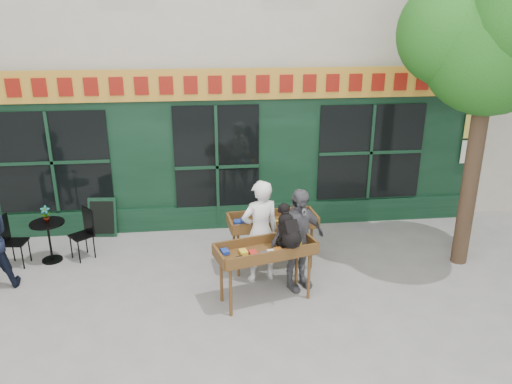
# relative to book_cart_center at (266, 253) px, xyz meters

# --- Properties ---
(ground) EXTENTS (80.00, 80.00, 0.00)m
(ground) POSITION_rel_book_cart_center_xyz_m (-0.61, 0.58, -0.82)
(ground) COLOR slate
(ground) RESTS_ON ground
(street_tree) EXTENTS (3.05, 2.90, 5.60)m
(street_tree) POSITION_rel_book_cart_center_xyz_m (3.73, 0.94, 3.29)
(street_tree) COLOR #382619
(street_tree) RESTS_ON ground
(book_cart_center) EXTENTS (1.61, 0.99, 0.99)m
(book_cart_center) POSITION_rel_book_cart_center_xyz_m (0.00, 0.00, 0.00)
(book_cart_center) COLOR brown
(book_cart_center) RESTS_ON ground
(dog) EXTENTS (0.49, 0.67, 0.60)m
(dog) POSITION_rel_book_cart_center_xyz_m (0.35, -0.05, 0.47)
(dog) COLOR black
(dog) RESTS_ON book_cart_center
(woman) EXTENTS (0.74, 0.58, 1.78)m
(woman) POSITION_rel_book_cart_center_xyz_m (0.00, 0.65, 0.07)
(woman) COLOR white
(woman) RESTS_ON ground
(book_cart_right) EXTENTS (1.55, 0.75, 0.99)m
(book_cart_right) POSITION_rel_book_cart_center_xyz_m (0.27, 1.09, 0.00)
(book_cart_right) COLOR brown
(book_cart_right) RESTS_ON ground
(man_right) EXTENTS (1.09, 0.81, 1.72)m
(man_right) POSITION_rel_book_cart_center_xyz_m (0.57, 0.34, 0.04)
(man_right) COLOR #525257
(man_right) RESTS_ON ground
(bistro_table) EXTENTS (0.60, 0.60, 0.76)m
(bistro_table) POSITION_rel_book_cart_center_xyz_m (-3.71, 1.75, -0.28)
(bistro_table) COLOR black
(bistro_table) RESTS_ON ground
(bistro_chair_left) EXTENTS (0.40, 0.40, 0.95)m
(bistro_chair_left) POSITION_rel_book_cart_center_xyz_m (-4.35, 1.66, -0.26)
(bistro_chair_left) COLOR black
(bistro_chair_left) RESTS_ON ground
(bistro_chair_right) EXTENTS (0.51, 0.51, 0.95)m
(bistro_chair_right) POSITION_rel_book_cart_center_xyz_m (-3.09, 1.86, -0.26)
(bistro_chair_right) COLOR black
(bistro_chair_right) RESTS_ON ground
(potted_plant) EXTENTS (0.18, 0.13, 0.31)m
(potted_plant) POSITION_rel_book_cart_center_xyz_m (-3.71, 1.75, 0.10)
(potted_plant) COLOR gray
(potted_plant) RESTS_ON bistro_table
(chalkboard) EXTENTS (0.57, 0.24, 0.79)m
(chalkboard) POSITION_rel_book_cart_center_xyz_m (-2.95, 2.77, -0.42)
(chalkboard) COLOR black
(chalkboard) RESTS_ON ground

